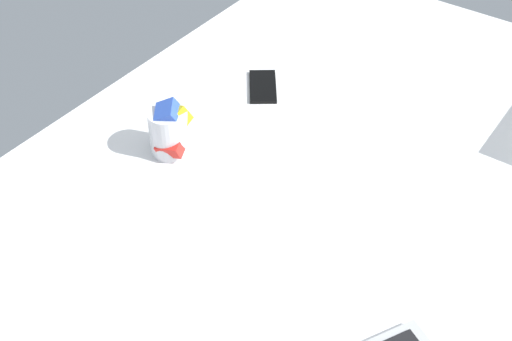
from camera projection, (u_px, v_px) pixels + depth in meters
bed_mattress at (346, 220)px, 147.19cm from camera, size 180.00×140.00×18.00cm
snack_cup at (170, 130)px, 146.90cm from camera, size 9.64×9.82×14.15cm
cell_phone at (263, 86)px, 169.06cm from camera, size 15.30×13.80×0.80cm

